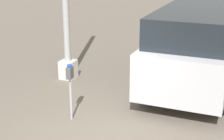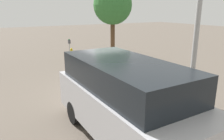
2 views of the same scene
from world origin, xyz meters
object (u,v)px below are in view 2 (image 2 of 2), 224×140
Objects in this scene: parked_van at (126,99)px; street_tree at (113,6)px; parking_meter_far at (69,44)px; lamp_post at (195,51)px; fire_hydrant at (72,53)px; parking_meter_near at (127,69)px.

parked_van is 1.01× the size of street_tree.
lamp_post reaches higher than parking_meter_far.
parking_meter_far is at bearing -58.73° from fire_hydrant.
parking_meter_near is at bearing -24.54° from street_tree.
parked_van is 9.90m from street_tree.
parking_meter_far is at bearing 168.10° from parked_van.
lamp_post reaches higher than fire_hydrant.
parked_van is (3.15, -2.18, 0.21)m from parking_meter_near.
street_tree is 6.55× the size of fire_hydrant.
parking_meter_far is 1.90× the size of fire_hydrant.
street_tree is 4.57m from fire_hydrant.
street_tree reaches higher than parking_meter_near.
fire_hydrant is (-9.79, -1.21, -1.64)m from lamp_post.
fire_hydrant is at bearing 113.28° from parking_meter_far.
parked_van is 6.60× the size of fire_hydrant.
parking_meter_near is 3.84m from parked_van.
parking_meter_far is 0.26× the size of lamp_post.
lamp_post is at bearing -7.54° from street_tree.
parking_meter_far is 0.29× the size of parked_van.
fire_hydrant is (-10.59, 2.36, -0.81)m from parked_van.
lamp_post is 10.00m from fire_hydrant.
lamp_post reaches higher than parked_van.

